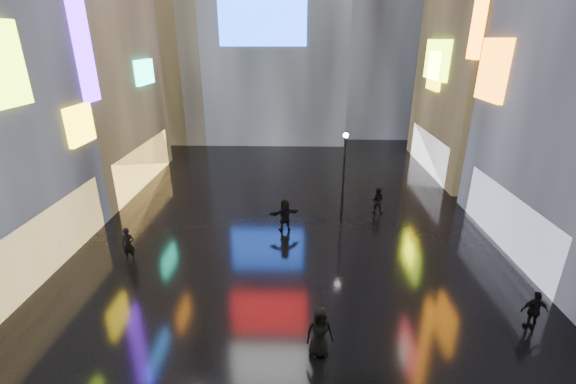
{
  "coord_description": "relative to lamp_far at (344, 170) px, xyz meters",
  "views": [
    {
      "loc": [
        0.36,
        -0.94,
        10.18
      ],
      "look_at": [
        0.0,
        12.0,
        5.0
      ],
      "focal_mm": 24.0,
      "sensor_mm": 36.0,
      "label": 1
    }
  ],
  "objects": [
    {
      "name": "lamp_far",
      "position": [
        0.0,
        0.0,
        0.0
      ],
      "size": [
        0.3,
        0.3,
        5.2
      ],
      "color": "black",
      "rests_on": "ground"
    },
    {
      "name": "pedestrian_5",
      "position": [
        -3.42,
        -2.03,
        -2.0
      ],
      "size": [
        1.84,
        1.05,
        1.89
      ],
      "primitive_type": "imported",
      "rotation": [
        0.0,
        0.0,
        3.44
      ],
      "color": "black",
      "rests_on": "ground"
    },
    {
      "name": "pedestrian_3",
      "position": [
        6.11,
        -9.76,
        -2.14
      ],
      "size": [
        0.96,
        0.44,
        1.61
      ],
      "primitive_type": "imported",
      "rotation": [
        0.0,
        0.0,
        3.09
      ],
      "color": "black",
      "rests_on": "ground"
    },
    {
      "name": "pedestrian_6",
      "position": [
        -10.93,
        -5.42,
        -2.08
      ],
      "size": [
        0.66,
        0.47,
        1.72
      ],
      "primitive_type": "imported",
      "rotation": [
        0.0,
        0.0,
        0.09
      ],
      "color": "black",
      "rests_on": "ground"
    },
    {
      "name": "umbrella_2",
      "position": [
        -1.91,
        -11.25,
        -0.59
      ],
      "size": [
        1.38,
        1.39,
        0.93
      ],
      "primitive_type": "imported",
      "rotation": [
        0.0,
        0.0,
        5.81
      ],
      "color": "black",
      "rests_on": "pedestrian_4"
    },
    {
      "name": "tower_flank_left",
      "position": [
        -17.05,
        21.34,
        10.06
      ],
      "size": [
        10.0,
        10.0,
        26.0
      ],
      "primitive_type": "cube",
      "color": "black",
      "rests_on": "ground"
    },
    {
      "name": "ground",
      "position": [
        -3.05,
        -0.66,
        -2.94
      ],
      "size": [
        140.0,
        140.0,
        0.0
      ],
      "primitive_type": "plane",
      "color": "black",
      "rests_on": "ground"
    },
    {
      "name": "pedestrian_4",
      "position": [
        -1.91,
        -11.25,
        -2.0
      ],
      "size": [
        1.01,
        0.75,
        1.89
      ],
      "primitive_type": "imported",
      "rotation": [
        0.0,
        0.0,
        0.17
      ],
      "color": "black",
      "rests_on": "ground"
    },
    {
      "name": "building_left_far",
      "position": [
        -19.03,
        5.34,
        8.04
      ],
      "size": [
        10.28,
        12.0,
        22.0
      ],
      "color": "black",
      "rests_on": "ground"
    },
    {
      "name": "pedestrian_7",
      "position": [
        2.21,
        0.46,
        -2.1
      ],
      "size": [
        0.96,
        0.83,
        1.69
      ],
      "primitive_type": "imported",
      "rotation": [
        0.0,
        0.0,
        2.87
      ],
      "color": "black",
      "rests_on": "ground"
    }
  ]
}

